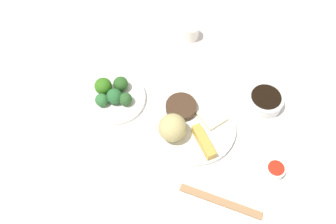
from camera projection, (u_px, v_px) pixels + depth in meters
tabletop at (191, 127)px, 1.04m from camera, size 2.20×2.20×0.02m
main_plate at (192, 127)px, 1.02m from camera, size 0.25×0.25×0.02m
rice_scoop at (172, 128)px, 0.97m from camera, size 0.08×0.08×0.08m
spring_roll at (204, 142)px, 0.97m from camera, size 0.04×0.11×0.03m
crab_rangoon_wonton at (212, 116)px, 1.03m from camera, size 0.07×0.07×0.01m
stir_fry_heap at (182, 107)px, 1.04m from camera, size 0.09×0.09×0.02m
broccoli_plate at (115, 98)px, 1.08m from camera, size 0.19×0.19×0.01m
broccoli_floret_0 at (114, 96)px, 1.04m from camera, size 0.05×0.05×0.05m
broccoli_floret_1 at (103, 86)px, 1.06m from camera, size 0.05×0.05×0.05m
broccoli_floret_2 at (121, 84)px, 1.07m from camera, size 0.05×0.05×0.05m
broccoli_floret_3 at (126, 99)px, 1.04m from camera, size 0.04×0.04×0.04m
broccoli_floret_4 at (102, 100)px, 1.04m from camera, size 0.04×0.04×0.04m
soy_sauce_bowl at (265, 101)px, 1.06m from camera, size 0.11×0.11×0.04m
soy_sauce_bowl_liquid at (266, 97)px, 1.04m from camera, size 0.09×0.09×0.00m
sauce_ramekin_sweet_and_sour at (275, 170)px, 0.95m from camera, size 0.05×0.05×0.03m
sauce_ramekin_sweet_and_sour_liquid at (276, 168)px, 0.93m from camera, size 0.04×0.04×0.00m
teacup at (190, 32)px, 1.20m from camera, size 0.06×0.06×0.05m
chopsticks_pair at (220, 201)px, 0.91m from camera, size 0.15×0.19×0.01m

